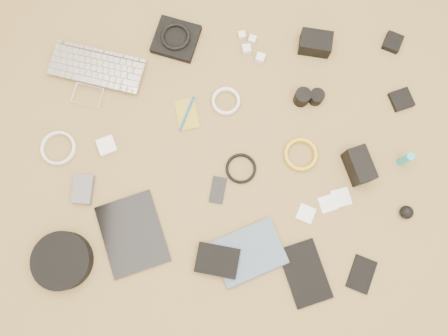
{
  "coord_description": "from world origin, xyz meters",
  "views": [
    {
      "loc": [
        -0.02,
        -0.35,
        1.65
      ],
      "look_at": [
        -0.02,
        -0.04,
        0.02
      ],
      "focal_mm": 35.0,
      "sensor_mm": 36.0,
      "label": 1
    }
  ],
  "objects_px": {
    "tablet": "(133,234)",
    "paperback": "(259,276)",
    "phone": "(218,190)",
    "headphone_case": "(62,261)",
    "dslr_camera": "(315,43)",
    "laptop": "(93,80)"
  },
  "relations": [
    {
      "from": "tablet",
      "to": "paperback",
      "type": "bearing_deg",
      "value": -36.83
    },
    {
      "from": "phone",
      "to": "paperback",
      "type": "relative_size",
      "value": 0.42
    },
    {
      "from": "tablet",
      "to": "headphone_case",
      "type": "relative_size",
      "value": 1.32
    },
    {
      "from": "dslr_camera",
      "to": "headphone_case",
      "type": "distance_m",
      "value": 1.28
    },
    {
      "from": "laptop",
      "to": "dslr_camera",
      "type": "bearing_deg",
      "value": 23.23
    },
    {
      "from": "tablet",
      "to": "paperback",
      "type": "height_order",
      "value": "paperback"
    },
    {
      "from": "phone",
      "to": "paperback",
      "type": "height_order",
      "value": "paperback"
    },
    {
      "from": "phone",
      "to": "paperback",
      "type": "bearing_deg",
      "value": -54.57
    },
    {
      "from": "laptop",
      "to": "phone",
      "type": "distance_m",
      "value": 0.66
    },
    {
      "from": "dslr_camera",
      "to": "paperback",
      "type": "height_order",
      "value": "dslr_camera"
    },
    {
      "from": "laptop",
      "to": "dslr_camera",
      "type": "distance_m",
      "value": 0.9
    },
    {
      "from": "headphone_case",
      "to": "paperback",
      "type": "xyz_separation_m",
      "value": [
        0.72,
        -0.06,
        -0.02
      ]
    },
    {
      "from": "headphone_case",
      "to": "laptop",
      "type": "bearing_deg",
      "value": 84.22
    },
    {
      "from": "tablet",
      "to": "phone",
      "type": "height_order",
      "value": "tablet"
    },
    {
      "from": "dslr_camera",
      "to": "tablet",
      "type": "relative_size",
      "value": 0.44
    },
    {
      "from": "tablet",
      "to": "phone",
      "type": "relative_size",
      "value": 2.75
    },
    {
      "from": "laptop",
      "to": "paperback",
      "type": "distance_m",
      "value": 1.0
    },
    {
      "from": "laptop",
      "to": "tablet",
      "type": "height_order",
      "value": "laptop"
    },
    {
      "from": "tablet",
      "to": "paperback",
      "type": "distance_m",
      "value": 0.49
    },
    {
      "from": "phone",
      "to": "dslr_camera",
      "type": "bearing_deg",
      "value": 66.5
    },
    {
      "from": "paperback",
      "to": "phone",
      "type": "bearing_deg",
      "value": 2.4
    },
    {
      "from": "laptop",
      "to": "dslr_camera",
      "type": "xyz_separation_m",
      "value": [
        0.89,
        0.15,
        0.02
      ]
    }
  ]
}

